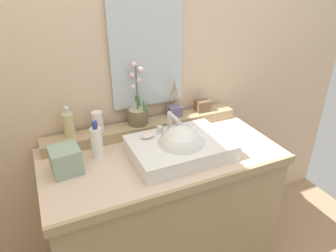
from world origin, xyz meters
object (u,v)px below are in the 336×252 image
(soap_dispenser, at_px, (69,124))
(tissue_box, at_px, (66,160))
(potted_plant, at_px, (138,111))
(reed_diffuser, at_px, (174,110))
(trinket_box, at_px, (203,106))
(soap_bar, at_px, (148,136))
(sink_basin, at_px, (181,148))
(lotion_bottle, at_px, (97,142))
(tumbler_cup, at_px, (98,121))

(soap_dispenser, bearing_deg, tissue_box, -104.22)
(potted_plant, height_order, tissue_box, potted_plant)
(potted_plant, relative_size, reed_diffuser, 1.51)
(reed_diffuser, height_order, trinket_box, reed_diffuser)
(soap_bar, relative_size, reed_diffuser, 0.30)
(soap_bar, xyz_separation_m, potted_plant, (0.02, 0.21, 0.05))
(soap_dispenser, distance_m, reed_diffuser, 0.60)
(sink_basin, bearing_deg, trinket_box, 45.58)
(potted_plant, distance_m, tissue_box, 0.49)
(potted_plant, xyz_separation_m, lotion_bottle, (-0.27, -0.15, -0.05))
(soap_bar, bearing_deg, tumbler_cup, 131.78)
(sink_basin, height_order, tumbler_cup, sink_basin)
(tumbler_cup, bearing_deg, trinket_box, -1.61)
(potted_plant, height_order, tumbler_cup, potted_plant)
(soap_bar, height_order, tissue_box, tissue_box)
(trinket_box, bearing_deg, tumbler_cup, -177.47)
(soap_dispenser, bearing_deg, soap_bar, -31.89)
(soap_dispenser, relative_size, lotion_bottle, 0.85)
(sink_basin, bearing_deg, potted_plant, 109.39)
(reed_diffuser, height_order, tissue_box, reed_diffuser)
(soap_bar, distance_m, soap_dispenser, 0.41)
(tumbler_cup, relative_size, lotion_bottle, 0.54)
(reed_diffuser, bearing_deg, sink_basin, -110.22)
(soap_dispenser, height_order, reed_diffuser, reed_diffuser)
(trinket_box, bearing_deg, reed_diffuser, -179.63)
(soap_dispenser, height_order, trinket_box, soap_dispenser)
(reed_diffuser, bearing_deg, trinket_box, -3.77)
(tumbler_cup, bearing_deg, sink_basin, -44.51)
(trinket_box, bearing_deg, tissue_box, -161.43)
(tumbler_cup, bearing_deg, tissue_box, -131.38)
(potted_plant, relative_size, tumbler_cup, 3.33)
(soap_bar, bearing_deg, potted_plant, 83.33)
(tumbler_cup, height_order, reed_diffuser, reed_diffuser)
(tissue_box, bearing_deg, tumbler_cup, 48.62)
(lotion_bottle, bearing_deg, soap_dispenser, 122.53)
(soap_bar, xyz_separation_m, trinket_box, (0.44, 0.21, 0.01))
(soap_bar, relative_size, tumbler_cup, 0.66)
(soap_bar, bearing_deg, trinket_box, 25.08)
(soap_bar, bearing_deg, reed_diffuser, 40.66)
(soap_bar, relative_size, soap_dispenser, 0.42)
(tumbler_cup, distance_m, lotion_bottle, 0.18)
(soap_dispenser, xyz_separation_m, trinket_box, (0.79, -0.01, -0.03))
(trinket_box, relative_size, lotion_bottle, 0.41)
(soap_dispenser, xyz_separation_m, reed_diffuser, (0.60, 0.00, -0.04))
(sink_basin, bearing_deg, reed_diffuser, 69.78)
(soap_dispenser, height_order, tumbler_cup, soap_dispenser)
(reed_diffuser, xyz_separation_m, trinket_box, (0.19, -0.01, 0.00))
(tumbler_cup, bearing_deg, soap_bar, -48.22)
(tissue_box, bearing_deg, soap_bar, 1.72)
(reed_diffuser, relative_size, trinket_box, 2.91)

